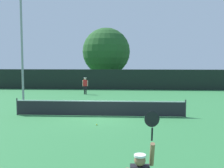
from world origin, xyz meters
TOP-DOWN VIEW (x-y plane):
  - ground_plane at (0.00, 0.00)m, footprint 120.00×120.00m
  - tennis_net at (0.00, 0.00)m, footprint 10.51×0.08m
  - perimeter_fence at (0.00, 15.63)m, footprint 29.98×0.12m
  - player_receiving at (-2.63, 10.77)m, footprint 0.57×0.25m
  - tennis_ball at (0.10, -2.43)m, footprint 0.07×0.07m
  - light_pole at (-7.13, 5.84)m, footprint 1.18×0.28m
  - large_tree at (-1.32, 20.88)m, footprint 6.48×6.48m
  - parked_car_near at (7.03, 20.71)m, footprint 1.96×4.23m
  - parked_car_mid at (10.16, 21.91)m, footprint 2.29×4.36m

SIDE VIEW (x-z plane):
  - ground_plane at x=0.00m, z-range 0.00..0.00m
  - tennis_ball at x=0.10m, z-range 0.00..0.07m
  - tennis_net at x=0.00m, z-range -0.02..1.05m
  - parked_car_near at x=7.03m, z-range -0.07..1.62m
  - parked_car_mid at x=10.16m, z-range -0.07..1.62m
  - player_receiving at x=-2.63m, z-range 0.20..1.90m
  - perimeter_fence at x=0.00m, z-range 0.00..2.38m
  - large_tree at x=-1.32m, z-range 0.70..8.59m
  - light_pole at x=-7.13m, z-range 0.57..9.43m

